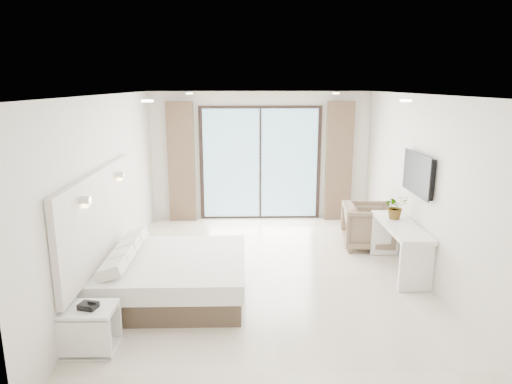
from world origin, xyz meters
TOP-DOWN VIEW (x-y plane):
  - ground at (0.00, 0.00)m, footprint 6.20×6.20m
  - room_shell at (-0.20, 0.68)m, footprint 4.62×6.22m
  - bed at (-1.34, -0.62)m, footprint 1.94×1.85m
  - nightstand at (-2.02, -1.94)m, footprint 0.56×0.46m
  - phone at (-2.01, -1.96)m, footprint 0.22×0.19m
  - console_desk at (2.04, 0.11)m, footprint 0.49×1.57m
  - plant at (2.04, 0.40)m, footprint 0.40×0.44m
  - armchair at (1.85, 1.21)m, footprint 0.86×0.91m

SIDE VIEW (x-z plane):
  - ground at x=0.00m, z-range 0.00..0.00m
  - nightstand at x=-2.02m, z-range 0.00..0.50m
  - bed at x=-1.34m, z-range -0.05..0.63m
  - armchair at x=1.85m, z-range 0.00..0.86m
  - phone at x=-2.01m, z-range 0.51..0.57m
  - console_desk at x=2.04m, z-range 0.18..0.95m
  - plant at x=2.04m, z-range 0.77..1.07m
  - room_shell at x=-0.20m, z-range 0.22..2.94m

